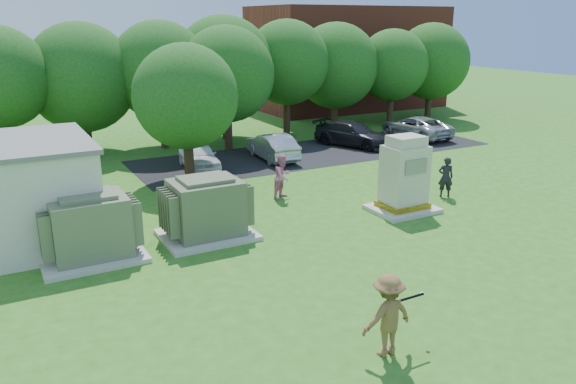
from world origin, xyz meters
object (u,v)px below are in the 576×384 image
picnic_table (212,182)px  transformer_right (206,210)px  batter (388,316)px  car_silver_a (272,146)px  transformer_left (90,229)px  person_at_picnic (283,176)px  person_by_generator (446,177)px  car_silver_b (416,127)px  generator_cabinet (404,179)px  car_white (199,156)px  car_dark (353,134)px

picnic_table → transformer_right: bearing=-112.9°
transformer_right → batter: bearing=-83.5°
picnic_table → car_silver_a: size_ratio=0.41×
transformer_left → person_at_picnic: transformer_left is taller
person_by_generator → car_silver_b: bearing=-92.5°
batter → car_silver_b: (16.24, 17.89, -0.27)m
car_silver_a → car_silver_b: (10.26, 0.73, -0.01)m
transformer_right → person_at_picnic: (4.26, 2.63, -0.06)m
generator_cabinet → car_silver_b: generator_cabinet is taller
picnic_table → car_white: size_ratio=0.45×
generator_cabinet → transformer_left: bearing=174.9°
batter → person_at_picnic: batter is taller
person_by_generator → person_at_picnic: bearing=5.3°
person_at_picnic → car_silver_b: size_ratio=0.38×
person_at_picnic → car_dark: size_ratio=0.39×
person_by_generator → car_dark: bearing=-70.5°
picnic_table → car_silver_b: (15.19, 4.81, 0.21)m
batter → car_silver_b: bearing=-132.4°
car_white → generator_cabinet: bearing=-57.6°
car_white → transformer_left: bearing=-119.8°
generator_cabinet → car_silver_b: size_ratio=0.61×
picnic_table → car_silver_a: bearing=39.6°
transformer_left → generator_cabinet: bearing=-5.1°
picnic_table → car_dark: (10.48, 4.74, 0.23)m
person_at_picnic → car_silver_b: bearing=0.5°
transformer_left → transformer_right: size_ratio=1.00×
person_by_generator → car_silver_b: 12.18m
transformer_right → car_white: bearing=71.7°
car_silver_b → transformer_right: bearing=26.2°
transformer_left → car_silver_b: bearing=24.5°
car_silver_b → car_dark: bearing=-2.0°
person_at_picnic → car_white: (-1.37, 6.11, -0.27)m
picnic_table → batter: (-1.05, -13.08, 0.48)m
transformer_left → car_silver_a: 13.80m
transformer_right → person_by_generator: bearing=-2.4°
transformer_right → car_dark: bearing=37.2°
transformer_right → person_by_generator: transformer_right is taller
generator_cabinet → batter: size_ratio=1.55×
person_by_generator → car_white: bearing=-18.9°
car_dark → car_white: bearing=160.5°
generator_cabinet → batter: generator_cabinet is taller
transformer_left → transformer_right: 3.70m
batter → person_by_generator: 12.16m
car_white → car_silver_a: bearing=7.9°
transformer_right → car_white: transformer_right is taller
transformer_left → person_at_picnic: (7.96, 2.63, -0.06)m
car_white → car_dark: car_dark is taller
transformer_right → car_silver_b: 19.65m
person_by_generator → car_dark: (2.32, 9.88, -0.15)m
person_at_picnic → picnic_table: bearing=109.6°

